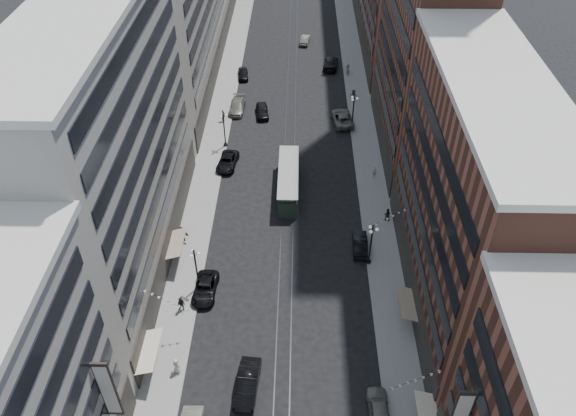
# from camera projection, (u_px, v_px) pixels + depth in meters

# --- Properties ---
(ground) EXTENTS (220.00, 220.00, 0.00)m
(ground) POSITION_uv_depth(u_px,v_px,m) (290.00, 128.00, 84.22)
(ground) COLOR black
(ground) RESTS_ON ground
(sidewalk_west) EXTENTS (4.00, 180.00, 0.15)m
(sidewalk_west) POSITION_uv_depth(u_px,v_px,m) (224.00, 95.00, 91.97)
(sidewalk_west) COLOR gray
(sidewalk_west) RESTS_ON ground
(sidewalk_east) EXTENTS (4.00, 180.00, 0.15)m
(sidewalk_east) POSITION_uv_depth(u_px,v_px,m) (358.00, 96.00, 91.64)
(sidewalk_east) COLOR gray
(sidewalk_east) RESTS_ON ground
(rail_west) EXTENTS (0.12, 180.00, 0.02)m
(rail_west) POSITION_uv_depth(u_px,v_px,m) (287.00, 95.00, 91.86)
(rail_west) COLOR #2D2D33
(rail_west) RESTS_ON ground
(rail_east) EXTENTS (0.12, 180.00, 0.02)m
(rail_east) POSITION_uv_depth(u_px,v_px,m) (296.00, 96.00, 91.84)
(rail_east) COLOR #2D2D33
(rail_east) RESTS_ON ground
(building_west_mid) EXTENTS (8.00, 36.00, 28.00)m
(building_west_mid) POSITION_uv_depth(u_px,v_px,m) (112.00, 152.00, 54.82)
(building_west_mid) COLOR gray
(building_west_mid) RESTS_ON ground
(building_east_mid) EXTENTS (8.00, 30.00, 24.00)m
(building_east_mid) POSITION_uv_depth(u_px,v_px,m) (469.00, 205.00, 51.77)
(building_east_mid) COLOR brown
(building_east_mid) RESTS_ON ground
(lamppost_sw_far) EXTENTS (1.03, 1.14, 5.52)m
(lamppost_sw_far) POSITION_uv_depth(u_px,v_px,m) (196.00, 268.00, 57.92)
(lamppost_sw_far) COLOR black
(lamppost_sw_far) RESTS_ON sidewalk_west
(lamppost_sw_mid) EXTENTS (1.03, 1.14, 5.52)m
(lamppost_sw_mid) POSITION_uv_depth(u_px,v_px,m) (224.00, 128.00, 78.54)
(lamppost_sw_mid) COLOR black
(lamppost_sw_mid) RESTS_ON sidewalk_west
(lamppost_se_far) EXTENTS (1.03, 1.14, 5.52)m
(lamppost_se_far) POSITION_uv_depth(u_px,v_px,m) (371.00, 243.00, 60.69)
(lamppost_se_far) COLOR black
(lamppost_se_far) RESTS_ON sidewalk_east
(lamppost_se_mid) EXTENTS (1.03, 1.14, 5.52)m
(lamppost_se_mid) POSITION_uv_depth(u_px,v_px,m) (353.00, 111.00, 82.08)
(lamppost_se_mid) COLOR black
(lamppost_se_mid) RESTS_ON sidewalk_east
(streetcar) EXTENTS (2.53, 11.44, 3.16)m
(streetcar) POSITION_uv_depth(u_px,v_px,m) (288.00, 182.00, 71.74)
(streetcar) COLOR #203225
(streetcar) RESTS_ON ground
(car_2) EXTENTS (2.54, 5.16, 1.41)m
(car_2) POSITION_uv_depth(u_px,v_px,m) (205.00, 288.00, 58.91)
(car_2) COLOR black
(car_2) RESTS_ON ground
(car_4) EXTENTS (1.94, 4.70, 1.59)m
(car_4) POSITION_uv_depth(u_px,v_px,m) (379.00, 410.00, 48.24)
(car_4) COLOR slate
(car_4) RESTS_ON ground
(car_5) EXTENTS (2.27, 5.44, 1.75)m
(car_5) POSITION_uv_depth(u_px,v_px,m) (247.00, 384.00, 50.07)
(car_5) COLOR black
(car_5) RESTS_ON ground
(pedestrian_1) EXTENTS (0.96, 0.77, 1.73)m
(pedestrian_1) POSITION_uv_depth(u_px,v_px,m) (176.00, 366.00, 51.33)
(pedestrian_1) COLOR beige
(pedestrian_1) RESTS_ON sidewalk_west
(pedestrian_2) EXTENTS (0.95, 0.66, 1.78)m
(pedestrian_2) POSITION_uv_depth(u_px,v_px,m) (181.00, 304.00, 56.83)
(pedestrian_2) COLOR black
(pedestrian_2) RESTS_ON sidewalk_west
(car_7) EXTENTS (3.00, 5.43, 1.44)m
(car_7) POSITION_uv_depth(u_px,v_px,m) (227.00, 162.00, 76.39)
(car_7) COLOR black
(car_7) RESTS_ON ground
(car_8) EXTENTS (2.49, 5.66, 1.62)m
(car_8) POSITION_uv_depth(u_px,v_px,m) (237.00, 106.00, 87.62)
(car_8) COLOR slate
(car_8) RESTS_ON ground
(car_9) EXTENTS (2.15, 4.37, 1.43)m
(car_9) POSITION_uv_depth(u_px,v_px,m) (243.00, 74.00, 96.22)
(car_9) COLOR black
(car_9) RESTS_ON ground
(car_10) EXTENTS (1.78, 4.63, 1.51)m
(car_10) POSITION_uv_depth(u_px,v_px,m) (360.00, 244.00, 64.03)
(car_10) COLOR black
(car_10) RESTS_ON ground
(car_11) EXTENTS (3.50, 6.36, 1.69)m
(car_11) POSITION_uv_depth(u_px,v_px,m) (342.00, 118.00, 84.90)
(car_11) COLOR slate
(car_11) RESTS_ON ground
(car_12) EXTENTS (3.01, 6.07, 1.69)m
(car_12) POSITION_uv_depth(u_px,v_px,m) (331.00, 63.00, 99.06)
(car_12) COLOR black
(car_12) RESTS_ON ground
(car_13) EXTENTS (2.43, 4.80, 1.57)m
(car_13) POSITION_uv_depth(u_px,v_px,m) (262.00, 111.00, 86.59)
(car_13) COLOR black
(car_13) RESTS_ON ground
(car_14) EXTENTS (2.10, 4.52, 1.43)m
(car_14) POSITION_uv_depth(u_px,v_px,m) (305.00, 40.00, 107.03)
(car_14) COLOR gray
(car_14) RESTS_ON ground
(pedestrian_5) EXTENTS (1.86, 0.87, 1.94)m
(pedestrian_5) POSITION_uv_depth(u_px,v_px,m) (182.00, 234.00, 64.77)
(pedestrian_5) COLOR black
(pedestrian_5) RESTS_ON sidewalk_west
(pedestrian_6) EXTENTS (1.20, 0.75, 1.90)m
(pedestrian_6) POSITION_uv_depth(u_px,v_px,m) (223.00, 115.00, 84.96)
(pedestrian_6) COLOR #A09584
(pedestrian_6) RESTS_ON sidewalk_west
(pedestrian_7) EXTENTS (0.93, 0.63, 1.75)m
(pedestrian_7) POSITION_uv_depth(u_px,v_px,m) (387.00, 215.00, 67.50)
(pedestrian_7) COLOR black
(pedestrian_7) RESTS_ON sidewalk_east
(pedestrian_8) EXTENTS (0.69, 0.57, 1.61)m
(pedestrian_8) POSITION_uv_depth(u_px,v_px,m) (374.00, 171.00, 74.36)
(pedestrian_8) COLOR #BCAE9C
(pedestrian_8) RESTS_ON sidewalk_east
(pedestrian_9) EXTENTS (1.19, 0.52, 1.83)m
(pedestrian_9) POSITION_uv_depth(u_px,v_px,m) (353.00, 95.00, 89.80)
(pedestrian_9) COLOR black
(pedestrian_9) RESTS_ON sidewalk_east
(pedestrian_extra_0) EXTENTS (0.58, 1.81, 1.93)m
(pedestrian_extra_0) POSITION_uv_depth(u_px,v_px,m) (348.00, 69.00, 96.67)
(pedestrian_extra_0) COLOR #B2AA93
(pedestrian_extra_0) RESTS_ON sidewalk_east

